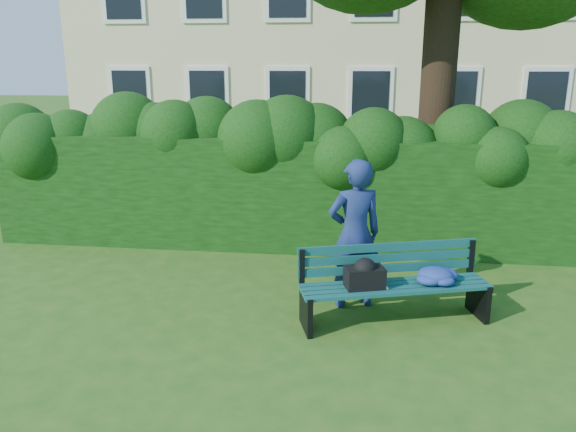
# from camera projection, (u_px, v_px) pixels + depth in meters

# --- Properties ---
(ground) EXTENTS (80.00, 80.00, 0.00)m
(ground) POSITION_uv_depth(u_px,v_px,m) (282.00, 299.00, 7.24)
(ground) COLOR #265418
(ground) RESTS_ON ground
(hedge) EXTENTS (10.00, 1.00, 1.80)m
(hedge) POSITION_uv_depth(u_px,v_px,m) (300.00, 193.00, 9.10)
(hedge) COLOR black
(hedge) RESTS_ON ground
(park_bench) EXTENTS (2.26, 1.17, 0.89)m
(park_bench) POSITION_uv_depth(u_px,v_px,m) (398.00, 281.00, 6.52)
(park_bench) COLOR #0D423A
(park_bench) RESTS_ON ground
(man_reading) EXTENTS (0.79, 0.65, 1.86)m
(man_reading) POSITION_uv_depth(u_px,v_px,m) (355.00, 234.00, 6.83)
(man_reading) COLOR navy
(man_reading) RESTS_ON ground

